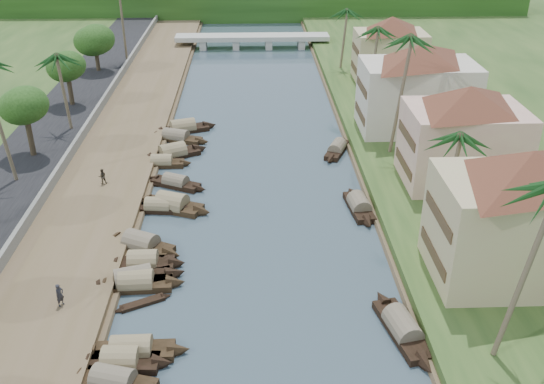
{
  "coord_description": "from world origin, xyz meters",
  "views": [
    {
      "loc": [
        -0.4,
        -39.38,
        28.06
      ],
      "look_at": [
        1.4,
        10.56,
        2.0
      ],
      "focal_mm": 40.0,
      "sensor_mm": 36.0,
      "label": 1
    }
  ],
  "objects_px": {
    "bridge": "(252,39)",
    "building_near": "(521,214)",
    "person_near": "(60,295)",
    "sampan_0": "(113,382)",
    "sampan_1": "(121,361)"
  },
  "relations": [
    {
      "from": "building_near",
      "to": "bridge",
      "type": "bearing_deg",
      "value": 104.39
    },
    {
      "from": "bridge",
      "to": "person_near",
      "type": "height_order",
      "value": "person_near"
    },
    {
      "from": "building_near",
      "to": "sampan_0",
      "type": "bearing_deg",
      "value": -161.59
    },
    {
      "from": "bridge",
      "to": "sampan_0",
      "type": "distance_m",
      "value": 83.89
    },
    {
      "from": "sampan_1",
      "to": "building_near",
      "type": "bearing_deg",
      "value": 17.71
    },
    {
      "from": "person_near",
      "to": "sampan_0",
      "type": "bearing_deg",
      "value": -111.51
    },
    {
      "from": "building_near",
      "to": "sampan_1",
      "type": "bearing_deg",
      "value": -164.83
    },
    {
      "from": "sampan_1",
      "to": "sampan_0",
      "type": "bearing_deg",
      "value": -91.87
    },
    {
      "from": "bridge",
      "to": "building_near",
      "type": "distance_m",
      "value": 76.54
    },
    {
      "from": "sampan_0",
      "to": "building_near",
      "type": "bearing_deg",
      "value": 34.33
    },
    {
      "from": "bridge",
      "to": "person_near",
      "type": "distance_m",
      "value": 77.45
    },
    {
      "from": "bridge",
      "to": "sampan_1",
      "type": "relative_size",
      "value": 4.05
    },
    {
      "from": "sampan_0",
      "to": "person_near",
      "type": "bearing_deg",
      "value": 140.75
    },
    {
      "from": "building_near",
      "to": "sampan_0",
      "type": "height_order",
      "value": "building_near"
    },
    {
      "from": "building_near",
      "to": "person_near",
      "type": "xyz_separation_m",
      "value": [
        -33.22,
        -2.13,
        -4.7
      ]
    }
  ]
}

